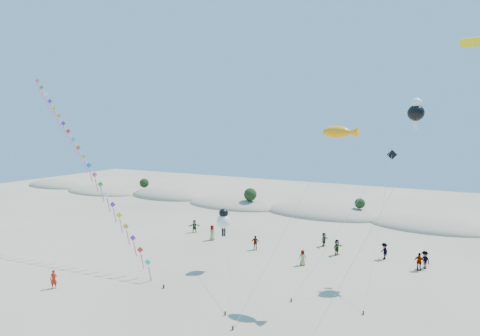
% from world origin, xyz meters
% --- Properties ---
extents(dune_ridge, '(145.30, 11.49, 5.57)m').
position_xyz_m(dune_ridge, '(1.06, 45.14, 0.11)').
color(dune_ridge, gray).
rests_on(dune_ridge, ground).
extents(kite_train, '(26.19, 7.51, 20.65)m').
position_xyz_m(kite_train, '(-17.45, 13.34, 10.67)').
color(kite_train, '#3F2D1E').
rests_on(kite_train, ground).
extents(fish_kite, '(6.46, 9.44, 14.23)m').
position_xyz_m(fish_kite, '(10.16, 14.86, 13.69)').
color(fish_kite, '#3F2D1E').
rests_on(fish_kite, ground).
extents(cartoon_kite_low, '(5.86, 9.35, 6.10)m').
position_xyz_m(cartoon_kite_low, '(-1.50, 16.27, 4.96)').
color(cartoon_kite_low, '#3F2D1E').
rests_on(cartoon_kite_low, ground).
extents(cartoon_kite_high, '(8.91, 11.70, 16.81)m').
position_xyz_m(cartoon_kite_high, '(15.05, 23.05, 15.56)').
color(cartoon_kite_high, '#3F2D1E').
rests_on(cartoon_kite_high, ground).
extents(parafoil_kite, '(9.93, 11.72, 20.78)m').
position_xyz_m(parafoil_kite, '(19.02, 17.30, 19.80)').
color(parafoil_kite, '#3F2D1E').
rests_on(parafoil_kite, ground).
extents(dark_kite, '(0.93, 9.75, 12.04)m').
position_xyz_m(dark_kite, '(13.13, 19.39, 8.20)').
color(dark_kite, '#3F2D1E').
rests_on(dark_kite, ground).
extents(flyer_foreground, '(0.72, 0.64, 1.66)m').
position_xyz_m(flyer_foreground, '(-12.20, 4.96, 0.83)').
color(flyer_foreground, '#B71E0E').
rests_on(flyer_foreground, ground).
extents(beachgoers, '(29.54, 8.54, 1.89)m').
position_xyz_m(beachgoers, '(4.92, 25.44, 0.87)').
color(beachgoers, slate).
rests_on(beachgoers, ground).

